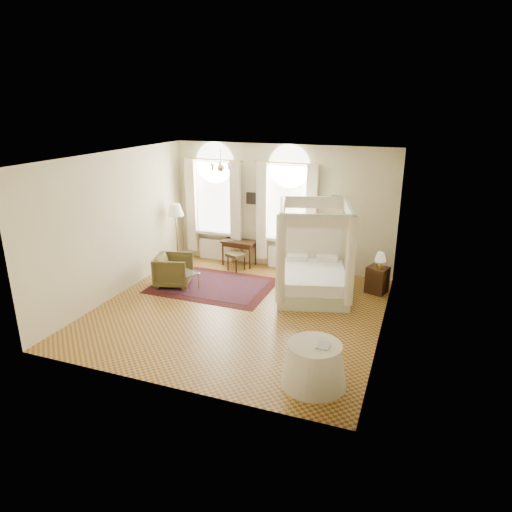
# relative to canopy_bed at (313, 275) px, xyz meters

# --- Properties ---
(ground) EXTENTS (6.00, 6.00, 0.00)m
(ground) POSITION_rel_canopy_bed_xyz_m (-1.29, -1.40, -0.49)
(ground) COLOR #AC7E32
(ground) RESTS_ON ground
(room_walls) EXTENTS (6.00, 6.00, 6.00)m
(room_walls) POSITION_rel_canopy_bed_xyz_m (-1.29, -1.40, 1.49)
(room_walls) COLOR beige
(room_walls) RESTS_ON ground
(window_left) EXTENTS (1.62, 0.27, 3.29)m
(window_left) POSITION_rel_canopy_bed_xyz_m (-3.19, 1.47, 1.00)
(window_left) COLOR white
(window_left) RESTS_ON room_walls
(window_right) EXTENTS (1.62, 0.27, 3.29)m
(window_right) POSITION_rel_canopy_bed_xyz_m (-1.09, 1.47, 1.00)
(window_right) COLOR white
(window_right) RESTS_ON room_walls
(chandelier) EXTENTS (0.51, 0.45, 0.50)m
(chandelier) POSITION_rel_canopy_bed_xyz_m (-2.19, -0.20, 2.42)
(chandelier) COLOR #AC8A39
(chandelier) RESTS_ON room_walls
(wall_pictures) EXTENTS (2.54, 0.03, 0.39)m
(wall_pictures) POSITION_rel_canopy_bed_xyz_m (-1.21, 1.57, 1.40)
(wall_pictures) COLOR black
(wall_pictures) RESTS_ON room_walls
(canopy_bed) EXTENTS (2.08, 2.34, 2.16)m
(canopy_bed) POSITION_rel_canopy_bed_xyz_m (0.00, 0.00, 0.00)
(canopy_bed) COLOR beige
(canopy_bed) RESTS_ON ground
(nightstand) EXTENTS (0.56, 0.53, 0.64)m
(nightstand) POSITION_rel_canopy_bed_xyz_m (1.41, 0.65, -0.17)
(nightstand) COLOR #361C0E
(nightstand) RESTS_ON ground
(nightstand_lamp) EXTENTS (0.26, 0.26, 0.39)m
(nightstand_lamp) POSITION_rel_canopy_bed_xyz_m (1.44, 0.58, 0.40)
(nightstand_lamp) COLOR #AC8A39
(nightstand_lamp) RESTS_ON nightstand
(writing_desk) EXTENTS (0.97, 0.55, 0.71)m
(writing_desk) POSITION_rel_canopy_bed_xyz_m (-2.39, 1.30, 0.11)
(writing_desk) COLOR #361C0E
(writing_desk) RESTS_ON ground
(laptop) EXTENTS (0.40, 0.34, 0.03)m
(laptop) POSITION_rel_canopy_bed_xyz_m (-2.57, 1.23, 0.23)
(laptop) COLOR black
(laptop) RESTS_ON writing_desk
(stool) EXTENTS (0.55, 0.55, 0.48)m
(stool) POSITION_rel_canopy_bed_xyz_m (-2.30, 0.87, -0.09)
(stool) COLOR #44361D
(stool) RESTS_ON ground
(armchair) EXTENTS (1.04, 1.02, 0.77)m
(armchair) POSITION_rel_canopy_bed_xyz_m (-3.35, -0.62, -0.11)
(armchair) COLOR #4A4320
(armchair) RESTS_ON ground
(coffee_table) EXTENTS (0.71, 0.61, 0.41)m
(coffee_table) POSITION_rel_canopy_bed_xyz_m (-2.96, -0.69, -0.12)
(coffee_table) COLOR silver
(coffee_table) RESTS_ON ground
(floor_lamp) EXTENTS (0.45, 0.45, 1.73)m
(floor_lamp) POSITION_rel_canopy_bed_xyz_m (-3.99, 0.72, 0.99)
(floor_lamp) COLOR #AC8A39
(floor_lamp) RESTS_ON ground
(oriental_rug) EXTENTS (2.89, 2.08, 0.01)m
(oriental_rug) POSITION_rel_canopy_bed_xyz_m (-2.42, -0.33, -0.48)
(oriental_rug) COLOR #421110
(oriental_rug) RESTS_ON ground
(side_table) EXTENTS (1.05, 1.05, 0.72)m
(side_table) POSITION_rel_canopy_bed_xyz_m (0.89, -3.51, -0.14)
(side_table) COLOR silver
(side_table) RESTS_ON ground
(book) EXTENTS (0.20, 0.26, 0.02)m
(book) POSITION_rel_canopy_bed_xyz_m (0.93, -3.53, 0.24)
(book) COLOR black
(book) RESTS_ON side_table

